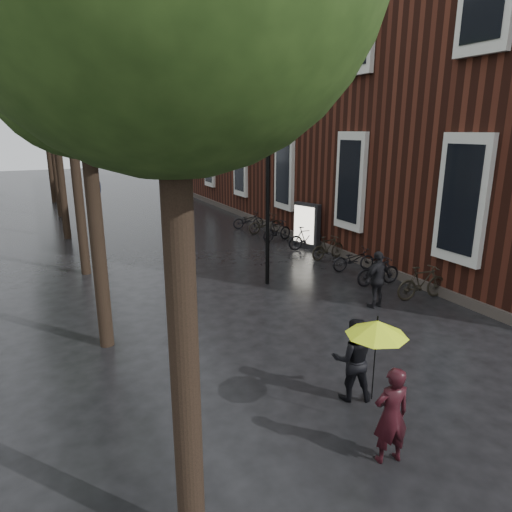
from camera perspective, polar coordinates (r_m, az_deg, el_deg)
ground at (r=7.89m, az=27.11°, el=-24.69°), size 120.00×120.00×0.00m
brick_building at (r=27.67m, az=9.00°, el=17.71°), size 10.20×33.20×12.00m
street_trees at (r=19.30m, az=-23.58°, el=18.69°), size 4.33×34.03×8.91m
person_burgundy at (r=7.45m, az=16.54°, el=-18.55°), size 0.63×0.48×1.57m
person_black at (r=8.79m, az=11.98°, el=-12.48°), size 0.96×0.88×1.60m
lime_umbrella at (r=7.67m, az=14.89°, el=-8.70°), size 1.02×1.02×1.50m
pedestrian_walking at (r=13.23m, az=14.96°, el=-2.85°), size 1.01×0.55×1.64m
parked_bicycles at (r=18.61m, az=6.85°, el=1.73°), size 2.07×12.04×1.02m
ad_lightbox at (r=19.41m, az=6.35°, el=3.82°), size 0.29×1.26×1.90m
lamp_post at (r=14.30m, az=1.48°, el=7.04°), size 0.23×0.23×4.55m
cycle_sign at (r=20.99m, az=-18.92°, el=6.29°), size 0.14×0.49×2.72m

